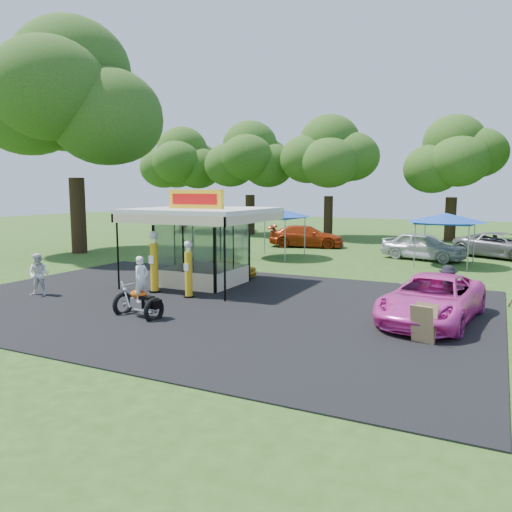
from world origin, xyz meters
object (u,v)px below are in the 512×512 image
object	(u,v)px
motorcycle	(140,293)
tent_east	(446,218)
kiosk_car	(228,267)
spectator_west	(39,275)
bg_car_c	(423,246)
gas_pump_right	(189,271)
pink_sedan	(432,299)
spectator_east_a	(447,289)
bg_car_d	(503,246)
a_frame_sign	(424,324)
bg_car_b	(306,236)
gas_station_kiosk	(203,245)
gas_pump_left	(154,264)
tent_west	(274,213)

from	to	relation	value
motorcycle	tent_east	xyz separation A→B (m)	(7.75, 16.50, 1.81)
kiosk_car	spectator_west	world-z (taller)	spectator_west
kiosk_car	bg_car_c	world-z (taller)	bg_car_c
motorcycle	gas_pump_right	bearing A→B (deg)	103.64
kiosk_car	spectator_west	size ratio (longest dim) A/B	1.66
pink_sedan	spectator_west	distance (m)	14.66
spectator_west	spectator_east_a	distance (m)	15.31
kiosk_car	bg_car_d	world-z (taller)	bg_car_d
bg_car_d	spectator_west	bearing A→B (deg)	169.58
motorcycle	spectator_west	distance (m)	5.85
a_frame_sign	kiosk_car	world-z (taller)	a_frame_sign
spectator_east_a	pink_sedan	bearing A→B (deg)	77.33
bg_car_b	bg_car_d	size ratio (longest dim) A/B	0.97
pink_sedan	bg_car_b	distance (m)	20.98
gas_station_kiosk	spectator_east_a	world-z (taller)	gas_station_kiosk
gas_pump_left	gas_pump_right	distance (m)	1.80
bg_car_b	pink_sedan	bearing A→B (deg)	-161.14
bg_car_b	bg_car_c	distance (m)	9.25
bg_car_c	tent_west	bearing A→B (deg)	125.62
gas_station_kiosk	gas_pump_right	size ratio (longest dim) A/B	2.40
a_frame_sign	spectator_east_a	distance (m)	4.00
tent_east	gas_pump_right	bearing A→B (deg)	-121.12
spectator_east_a	bg_car_d	world-z (taller)	spectator_east_a
pink_sedan	bg_car_c	xyz separation A→B (m)	(-2.24, 14.68, 0.09)
gas_station_kiosk	tent_west	bearing A→B (deg)	95.01
bg_car_b	kiosk_car	bearing A→B (deg)	172.01
gas_pump_right	bg_car_b	world-z (taller)	gas_pump_right
motorcycle	bg_car_b	distance (m)	21.74
tent_east	motorcycle	bearing A→B (deg)	-115.18
gas_pump_left	bg_car_c	xyz separation A→B (m)	(8.43, 14.95, -0.38)
a_frame_sign	kiosk_car	size ratio (longest dim) A/B	0.39
kiosk_car	bg_car_b	distance (m)	13.69
tent_west	tent_east	distance (m)	9.88
a_frame_sign	bg_car_c	distance (m)	17.37
tent_east	kiosk_car	bearing A→B (deg)	-136.49
pink_sedan	tent_west	size ratio (longest dim) A/B	1.22
gas_pump_left	pink_sedan	world-z (taller)	gas_pump_left
spectator_east_a	gas_pump_right	bearing A→B (deg)	11.52
motorcycle	tent_west	world-z (taller)	tent_west
tent_east	bg_car_c	bearing A→B (deg)	126.23
pink_sedan	gas_station_kiosk	bearing A→B (deg)	175.36
bg_car_c	spectator_west	bearing A→B (deg)	161.05
bg_car_b	motorcycle	bearing A→B (deg)	173.59
spectator_east_a	tent_west	bearing A→B (deg)	-43.18
gas_station_kiosk	gas_pump_right	distance (m)	2.82
spectator_east_a	bg_car_c	bearing A→B (deg)	-79.37
kiosk_car	bg_car_b	xyz separation A→B (m)	(-1.05, 13.64, 0.31)
pink_sedan	gas_pump_right	bearing A→B (deg)	-169.63
a_frame_sign	tent_east	world-z (taller)	tent_east
gas_pump_right	tent_east	xyz separation A→B (m)	(8.02, 13.28, 1.55)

